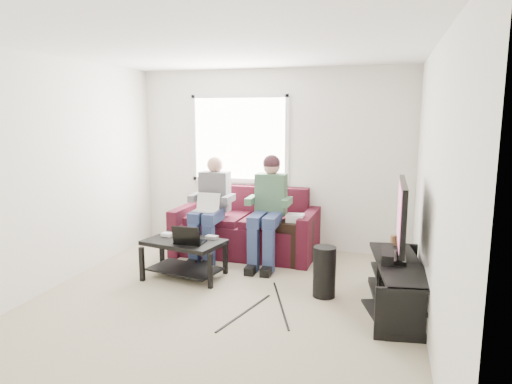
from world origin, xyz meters
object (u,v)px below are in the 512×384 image
at_px(tv, 402,216).
at_px(end_table, 295,242).
at_px(sofa, 247,230).
at_px(tv_stand, 398,288).
at_px(subwoofer, 324,272).
at_px(coffee_table, 184,250).

bearing_deg(tv, end_table, 142.63).
xyz_separation_m(sofa, tv, (2.03, -1.29, 0.61)).
distance_m(tv_stand, subwoofer, 0.77).
height_order(sofa, tv_stand, sofa).
bearing_deg(tv_stand, subwoofer, 171.96).
bearing_deg(coffee_table, subwoofer, -4.32).
height_order(tv, end_table, tv).
bearing_deg(tv, subwoofer, 179.40).
distance_m(tv, subwoofer, 1.01).
relative_size(sofa, coffee_table, 1.93).
height_order(sofa, tv, tv).
xyz_separation_m(coffee_table, tv_stand, (2.47, -0.24, -0.12)).
distance_m(coffee_table, subwoofer, 1.71).
distance_m(sofa, end_table, 0.82).
height_order(tv, subwoofer, tv).
relative_size(tv_stand, subwoofer, 2.73).
xyz_separation_m(sofa, tv_stand, (2.03, -1.39, -0.12)).
distance_m(tv_stand, tv, 0.73).
bearing_deg(subwoofer, end_table, 117.97).
bearing_deg(sofa, tv_stand, -34.36).
bearing_deg(coffee_table, tv_stand, -5.48).
relative_size(coffee_table, tv_stand, 0.67).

